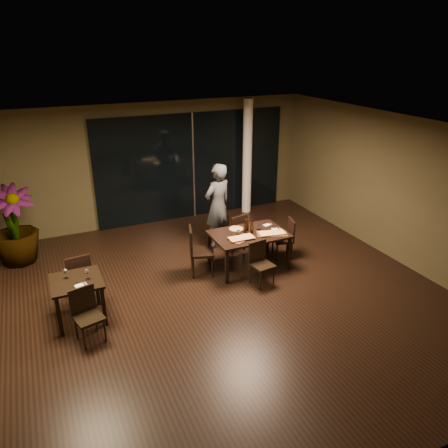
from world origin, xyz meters
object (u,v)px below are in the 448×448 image
at_px(chair_main_near, 260,261).
at_px(chair_side_near, 86,312).
at_px(chair_main_far, 236,231).
at_px(diner, 218,206).
at_px(bottle_b, 252,226).
at_px(bottle_a, 245,227).
at_px(bottle_c, 247,223).
at_px(chair_main_left, 197,249).
at_px(main_table, 249,237).
at_px(potted_plant, 14,226).
at_px(side_table, 77,287).
at_px(chair_side_far, 79,275).
at_px(chair_main_right, 286,236).

height_order(chair_main_near, chair_side_near, chair_side_near).
xyz_separation_m(chair_main_far, diner, (-0.25, 0.43, 0.47)).
relative_size(chair_main_far, bottle_b, 2.90).
relative_size(chair_main_far, chair_side_near, 1.00).
distance_m(bottle_a, bottle_c, 0.13).
xyz_separation_m(chair_side_near, bottle_c, (3.37, 1.21, 0.44)).
height_order(chair_main_left, bottle_a, bottle_a).
distance_m(chair_main_far, bottle_c, 0.76).
height_order(chair_main_near, bottle_a, bottle_a).
xyz_separation_m(main_table, chair_side_near, (-3.35, -1.07, -0.19)).
relative_size(chair_main_far, bottle_a, 3.13).
distance_m(chair_main_near, bottle_b, 0.79).
relative_size(chair_main_left, potted_plant, 0.61).
distance_m(side_table, chair_main_left, 2.43).
bearing_deg(chair_side_far, bottle_c, 173.95).
relative_size(chair_main_right, diner, 0.45).
distance_m(chair_main_right, chair_side_far, 4.25).
bearing_deg(chair_main_left, chair_side_near, 134.70).
distance_m(chair_side_far, chair_side_near, 1.19).
bearing_deg(side_table, main_table, 8.37).
distance_m(chair_main_near, diner, 1.90).
relative_size(chair_side_near, potted_plant, 0.53).
bearing_deg(bottle_b, bottle_c, 104.24).
bearing_deg(bottle_c, diner, 100.24).
bearing_deg(chair_main_left, chair_main_right, -75.38).
bearing_deg(chair_side_near, chair_main_near, -6.79).
height_order(chair_main_right, bottle_a, bottle_a).
xyz_separation_m(diner, bottle_a, (0.10, -1.14, -0.07)).
relative_size(main_table, diner, 0.78).
relative_size(side_table, chair_main_right, 0.94).
bearing_deg(bottle_c, chair_side_far, -179.67).
bearing_deg(chair_main_right, main_table, -70.95).
relative_size(chair_main_left, chair_side_near, 1.14).
xyz_separation_m(chair_main_far, bottle_a, (-0.15, -0.71, 0.40)).
distance_m(diner, potted_plant, 4.24).
bearing_deg(diner, bottle_b, 82.47).
height_order(chair_main_far, chair_main_left, chair_main_left).
bearing_deg(bottle_c, chair_main_left, 179.40).
relative_size(chair_main_near, chair_side_near, 0.96).
height_order(main_table, chair_side_near, chair_side_near).
distance_m(chair_main_far, chair_side_far, 3.45).
distance_m(side_table, bottle_b, 3.50).
bearing_deg(chair_main_left, bottle_a, -79.29).
bearing_deg(chair_main_near, bottle_b, 69.25).
xyz_separation_m(chair_main_near, potted_plant, (-4.20, 2.82, 0.36)).
xyz_separation_m(main_table, chair_main_near, (-0.09, -0.66, -0.21)).
bearing_deg(main_table, chair_side_far, 177.98).
bearing_deg(chair_main_far, chair_main_right, 130.56).
bearing_deg(bottle_b, chair_side_near, -162.70).
bearing_deg(main_table, chair_main_near, -97.90).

